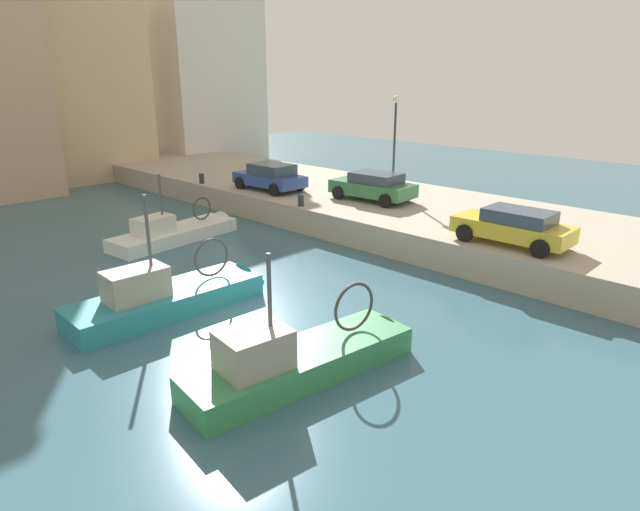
# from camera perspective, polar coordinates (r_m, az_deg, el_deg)

# --- Properties ---
(water_surface) EXTENTS (80.00, 80.00, 0.00)m
(water_surface) POSITION_cam_1_polar(r_m,az_deg,el_deg) (17.30, -5.66, -6.02)
(water_surface) COLOR #386070
(water_surface) RESTS_ON ground
(quay_wall) EXTENTS (9.00, 56.00, 1.20)m
(quay_wall) POSITION_cam_1_polar(r_m,az_deg,el_deg) (25.60, 14.29, 3.03)
(quay_wall) COLOR #ADA08C
(quay_wall) RESTS_ON ground
(fishing_boat_green) EXTENTS (7.01, 2.56, 4.10)m
(fishing_boat_green) POSITION_cam_1_polar(r_m,az_deg,el_deg) (14.03, -1.10, -11.41)
(fishing_boat_green) COLOR #388951
(fishing_boat_green) RESTS_ON ground
(fishing_boat_white) EXTENTS (6.82, 2.39, 3.85)m
(fishing_boat_white) POSITION_cam_1_polar(r_m,az_deg,el_deg) (25.62, -14.07, 1.91)
(fishing_boat_white) COLOR white
(fishing_boat_white) RESTS_ON ground
(fishing_boat_teal) EXTENTS (6.93, 2.35, 4.62)m
(fishing_boat_teal) POSITION_cam_1_polar(r_m,az_deg,el_deg) (18.16, -14.49, -4.87)
(fishing_boat_teal) COLOR teal
(fishing_boat_teal) RESTS_ON ground
(parked_car_blue) EXTENTS (2.11, 4.01, 1.39)m
(parked_car_blue) POSITION_cam_1_polar(r_m,az_deg,el_deg) (29.49, -5.15, 8.11)
(parked_car_blue) COLOR #334C9E
(parked_car_blue) RESTS_ON quay_wall
(parked_car_green) EXTENTS (2.26, 4.18, 1.36)m
(parked_car_green) POSITION_cam_1_polar(r_m,az_deg,el_deg) (27.03, 5.52, 7.16)
(parked_car_green) COLOR #387547
(parked_car_green) RESTS_ON quay_wall
(parked_car_yellow) EXTENTS (1.93, 4.15, 1.31)m
(parked_car_yellow) POSITION_cam_1_polar(r_m,az_deg,el_deg) (21.00, 19.35, 2.87)
(parked_car_yellow) COLOR gold
(parked_car_yellow) RESTS_ON quay_wall
(mooring_bollard_mid) EXTENTS (0.28, 0.28, 0.55)m
(mooring_bollard_mid) POSITION_cam_1_polar(r_m,az_deg,el_deg) (25.78, -1.98, 5.70)
(mooring_bollard_mid) COLOR #2D2D33
(mooring_bollard_mid) RESTS_ON quay_wall
(mooring_bollard_north) EXTENTS (0.28, 0.28, 0.55)m
(mooring_bollard_north) POSITION_cam_1_polar(r_m,az_deg,el_deg) (31.91, -12.10, 7.77)
(mooring_bollard_north) COLOR #2D2D33
(mooring_bollard_north) RESTS_ON quay_wall
(quay_streetlamp) EXTENTS (0.36, 0.36, 4.83)m
(quay_streetlamp) POSITION_cam_1_polar(r_m,az_deg,el_deg) (28.85, 7.74, 12.90)
(quay_streetlamp) COLOR #38383D
(quay_streetlamp) RESTS_ON quay_wall
(waterfront_building_east_mid) EXTENTS (8.09, 6.34, 20.31)m
(waterfront_building_east_mid) POSITION_cam_1_polar(r_m,az_deg,el_deg) (42.74, -24.39, 20.95)
(waterfront_building_east_mid) COLOR #D1B284
(waterfront_building_east_mid) RESTS_ON ground
(waterfront_building_east) EXTENTS (8.51, 8.63, 15.98)m
(waterfront_building_east) POSITION_cam_1_polar(r_m,az_deg,el_deg) (48.57, -12.82, 18.98)
(waterfront_building_east) COLOR silver
(waterfront_building_east) RESTS_ON ground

